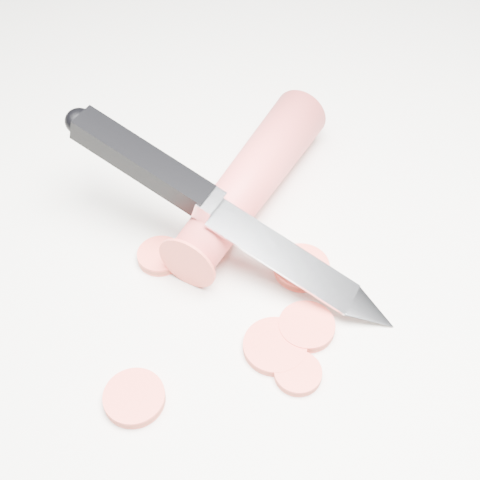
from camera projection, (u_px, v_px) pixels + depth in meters
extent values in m
plane|color=silver|center=(248.00, 244.00, 0.46)|extent=(2.40, 2.40, 0.00)
cylinder|color=#E44443|center=(250.00, 180.00, 0.48)|extent=(0.14, 0.15, 0.04)
cylinder|color=#F4493A|center=(298.00, 373.00, 0.40)|extent=(0.03, 0.03, 0.01)
cylinder|color=#F4493A|center=(134.00, 398.00, 0.39)|extent=(0.04, 0.04, 0.01)
cylinder|color=#F4493A|center=(275.00, 346.00, 0.41)|extent=(0.04, 0.04, 0.01)
cylinder|color=#F4493A|center=(307.00, 326.00, 0.42)|extent=(0.04, 0.04, 0.01)
cylinder|color=#F4493A|center=(302.00, 268.00, 0.45)|extent=(0.04, 0.04, 0.01)
cylinder|color=#F4493A|center=(160.00, 256.00, 0.45)|extent=(0.03, 0.03, 0.01)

